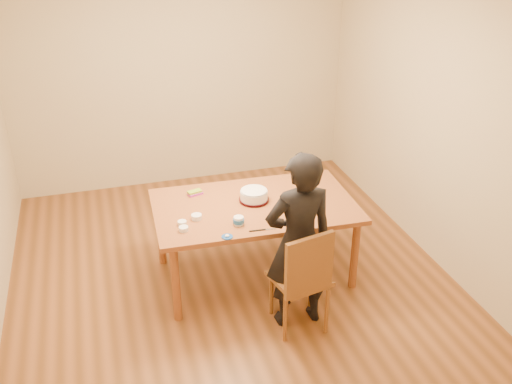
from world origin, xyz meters
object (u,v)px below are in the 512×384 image
object	(u,v)px
dining_chair	(299,278)
person	(299,242)
cake_plate	(254,200)
cake	(254,195)
dining_table	(254,206)

from	to	relation	value
dining_chair	person	distance (m)	0.32
cake_plate	cake	size ratio (longest dim) A/B	1.09
dining_table	person	xyz separation A→B (m)	(0.15, -0.73, 0.04)
person	cake	bearing A→B (deg)	-81.05
cake_plate	cake	distance (m)	0.05
dining_table	cake	world-z (taller)	cake
cake	person	bearing A→B (deg)	-80.27
dining_table	dining_chair	bearing A→B (deg)	-76.84
dining_chair	cake	bearing A→B (deg)	86.96
cake	person	distance (m)	0.80
person	dining_table	bearing A→B (deg)	-79.17
dining_table	cake	bearing A→B (deg)	79.40
dining_table	person	world-z (taller)	person
dining_chair	cake_plate	distance (m)	0.90
cake_plate	cake	bearing A→B (deg)	90.00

